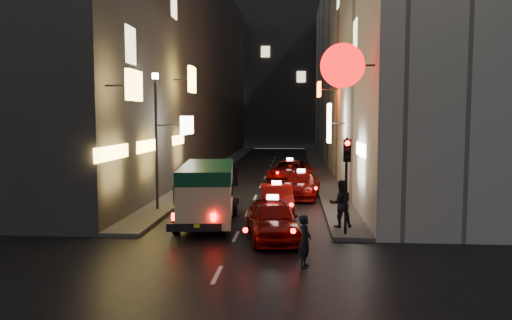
% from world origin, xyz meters
% --- Properties ---
extents(building_left, '(7.65, 52.22, 18.00)m').
position_xyz_m(building_left, '(-8.00, 33.99, 9.00)').
color(building_left, '#33312E').
rests_on(building_left, ground).
extents(building_right, '(7.96, 52.00, 18.00)m').
position_xyz_m(building_right, '(8.00, 34.00, 9.00)').
color(building_right, '#ABA79D').
rests_on(building_right, ground).
extents(building_far, '(30.00, 10.00, 22.00)m').
position_xyz_m(building_far, '(0.00, 66.00, 11.00)').
color(building_far, '#2F2F34').
rests_on(building_far, ground).
extents(sidewalk_left, '(1.50, 52.00, 0.15)m').
position_xyz_m(sidewalk_left, '(-4.25, 34.00, 0.07)').
color(sidewalk_left, '#4A4745').
rests_on(sidewalk_left, ground).
extents(sidewalk_right, '(1.50, 52.00, 0.15)m').
position_xyz_m(sidewalk_right, '(4.25, 34.00, 0.07)').
color(sidewalk_right, '#4A4745').
rests_on(sidewalk_right, ground).
extents(minibus, '(2.62, 5.91, 2.46)m').
position_xyz_m(minibus, '(-1.39, 10.51, 1.55)').
color(minibus, '#D1B682').
rests_on(minibus, ground).
extents(taxi_near, '(3.02, 5.58, 1.85)m').
position_xyz_m(taxi_near, '(1.37, 8.21, 0.84)').
color(taxi_near, '#760704').
rests_on(taxi_near, ground).
extents(taxi_second, '(2.37, 5.04, 1.73)m').
position_xyz_m(taxi_second, '(1.33, 13.01, 0.78)').
color(taxi_second, '#760704').
rests_on(taxi_second, ground).
extents(taxi_third, '(2.58, 5.25, 1.78)m').
position_xyz_m(taxi_third, '(2.51, 17.81, 0.81)').
color(taxi_third, '#760704').
rests_on(taxi_third, ground).
extents(taxi_far, '(2.98, 5.61, 1.87)m').
position_xyz_m(taxi_far, '(1.81, 24.41, 0.85)').
color(taxi_far, '#760704').
rests_on(taxi_far, ground).
extents(pedestrian_crossing, '(0.50, 0.65, 1.76)m').
position_xyz_m(pedestrian_crossing, '(2.46, 4.92, 0.88)').
color(pedestrian_crossing, black).
rests_on(pedestrian_crossing, ground).
extents(pedestrian_sidewalk, '(0.84, 0.59, 2.07)m').
position_xyz_m(pedestrian_sidewalk, '(3.93, 9.74, 1.19)').
color(pedestrian_sidewalk, black).
rests_on(pedestrian_sidewalk, sidewalk_right).
extents(traffic_light, '(0.26, 0.43, 3.50)m').
position_xyz_m(traffic_light, '(4.00, 8.47, 2.69)').
color(traffic_light, black).
rests_on(traffic_light, sidewalk_right).
extents(lamp_post, '(0.28, 0.28, 6.22)m').
position_xyz_m(lamp_post, '(-4.20, 13.00, 3.72)').
color(lamp_post, black).
rests_on(lamp_post, sidewalk_left).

